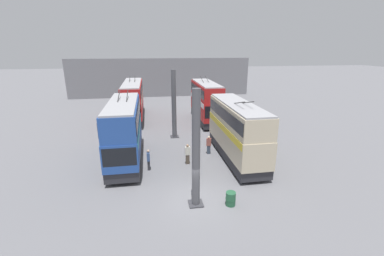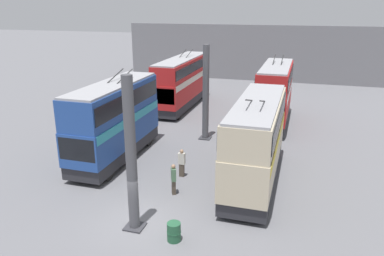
{
  "view_description": "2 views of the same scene",
  "coord_description": "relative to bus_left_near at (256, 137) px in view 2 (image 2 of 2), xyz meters",
  "views": [
    {
      "loc": [
        -14.2,
        2.57,
        9.43
      ],
      "look_at": [
        7.75,
        -1.14,
        2.47
      ],
      "focal_mm": 24.0,
      "sensor_mm": 36.0,
      "label": 1
    },
    {
      "loc": [
        -14.39,
        -7.06,
        10.08
      ],
      "look_at": [
        7.52,
        -0.45,
        2.52
      ],
      "focal_mm": 35.0,
      "sensor_mm": 36.0,
      "label": 2
    }
  ],
  "objects": [
    {
      "name": "bus_left_far",
      "position": [
        12.17,
        0.0,
        0.1
      ],
      "size": [
        9.09,
        2.54,
        5.82
      ],
      "color": "black",
      "rests_on": "ground_plane"
    },
    {
      "name": "oil_drum",
      "position": [
        -6.83,
        2.63,
        -2.41
      ],
      "size": [
        0.65,
        0.65,
        0.89
      ],
      "color": "#235638",
      "rests_on": "ground_plane"
    },
    {
      "name": "bus_right_mid",
      "position": [
        0.95,
        9.53,
        0.13
      ],
      "size": [
        9.15,
        2.54,
        5.86
      ],
      "color": "black",
      "rests_on": "ground_plane"
    },
    {
      "name": "support_column_near",
      "position": [
        -6.39,
        4.76,
        0.69
      ],
      "size": [
        0.9,
        0.9,
        7.33
      ],
      "color": "#4C4C51",
      "rests_on": "ground_plane"
    },
    {
      "name": "bus_right_far",
      "position": [
        15.3,
        9.53,
        0.02
      ],
      "size": [
        11.33,
        2.54,
        5.65
      ],
      "color": "black",
      "rests_on": "ground_plane"
    },
    {
      "name": "person_by_left_row",
      "position": [
        1.41,
        2.12,
        -1.94
      ],
      "size": [
        0.37,
        0.48,
        1.73
      ],
      "rotation": [
        0.0,
        0.0,
        5.92
      ],
      "color": "#384251",
      "rests_on": "ground_plane"
    },
    {
      "name": "person_aisle_foreground",
      "position": [
        -2.71,
        4.1,
        -1.9
      ],
      "size": [
        0.48,
        0.41,
        1.79
      ],
      "rotation": [
        0.0,
        0.0,
        5.19
      ],
      "color": "#473D33",
      "rests_on": "ground_plane"
    },
    {
      "name": "person_by_right_row",
      "position": [
        -1.02,
        7.64,
        -1.93
      ],
      "size": [
        0.42,
        0.24,
        1.74
      ],
      "rotation": [
        0.0,
        0.0,
        4.71
      ],
      "color": "#2D2D33",
      "rests_on": "ground_plane"
    },
    {
      "name": "person_aisle_midway",
      "position": [
        -0.43,
        4.38,
        -1.91
      ],
      "size": [
        0.25,
        0.43,
        1.77
      ],
      "rotation": [
        0.0,
        0.0,
        3.17
      ],
      "color": "#473D33",
      "rests_on": "ground_plane"
    },
    {
      "name": "bus_left_near",
      "position": [
        0.0,
        0.0,
        0.0
      ],
      "size": [
        9.72,
        2.54,
        5.64
      ],
      "color": "black",
      "rests_on": "ground_plane"
    },
    {
      "name": "ground_plane",
      "position": [
        -5.98,
        4.76,
        -2.85
      ],
      "size": [
        240.0,
        240.0,
        0.0
      ],
      "primitive_type": "plane",
      "color": "slate"
    },
    {
      "name": "depot_back_wall",
      "position": [
        31.87,
        4.76,
        0.91
      ],
      "size": [
        0.5,
        36.0,
        7.53
      ],
      "color": "slate",
      "rests_on": "ground_plane"
    },
    {
      "name": "support_column_far",
      "position": [
        6.65,
        4.76,
        0.69
      ],
      "size": [
        0.9,
        0.9,
        7.33
      ],
      "color": "#4C4C51",
      "rests_on": "ground_plane"
    }
  ]
}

